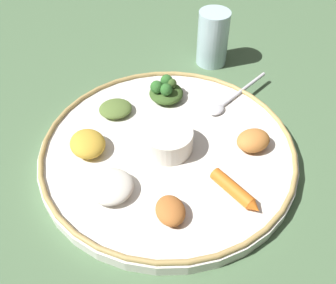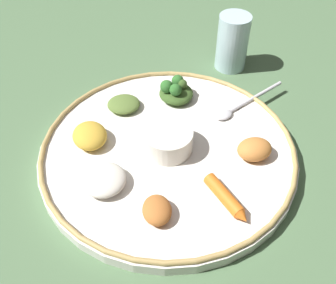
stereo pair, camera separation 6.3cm
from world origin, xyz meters
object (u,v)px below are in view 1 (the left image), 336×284
(center_bowl, at_px, (168,140))
(drinking_glass, at_px, (212,42))
(carrot_near_spoon, at_px, (235,191))
(spoon, at_px, (230,100))
(greens_pile, at_px, (166,91))

(center_bowl, bearing_deg, drinking_glass, 98.25)
(carrot_near_spoon, distance_m, drinking_glass, 0.37)
(spoon, xyz_separation_m, carrot_near_spoon, (0.08, -0.20, 0.01))
(spoon, xyz_separation_m, greens_pile, (-0.11, -0.04, 0.01))
(greens_pile, height_order, carrot_near_spoon, greens_pile)
(carrot_near_spoon, xyz_separation_m, drinking_glass, (-0.17, 0.33, 0.02))
(spoon, height_order, drinking_glass, drinking_glass)
(spoon, bearing_deg, center_bowl, -106.84)
(greens_pile, distance_m, carrot_near_spoon, 0.25)
(center_bowl, distance_m, drinking_glass, 0.29)
(greens_pile, bearing_deg, carrot_near_spoon, -38.70)
(center_bowl, xyz_separation_m, spoon, (0.05, 0.16, -0.02))
(center_bowl, height_order, spoon, center_bowl)
(center_bowl, distance_m, spoon, 0.17)
(drinking_glass, bearing_deg, center_bowl, -81.75)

